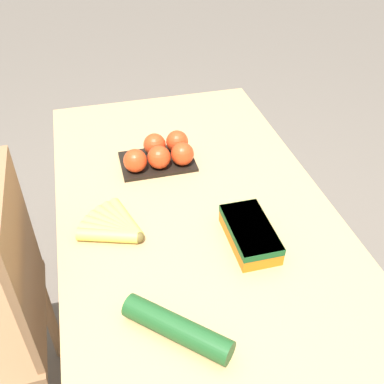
% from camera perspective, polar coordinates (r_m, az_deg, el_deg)
% --- Properties ---
extents(ground_plane, '(12.00, 12.00, 0.00)m').
position_cam_1_polar(ground_plane, '(1.85, 0.00, -18.52)').
color(ground_plane, '#665B51').
extents(dining_table, '(1.32, 0.77, 0.72)m').
position_cam_1_polar(dining_table, '(1.37, 0.00, -4.38)').
color(dining_table, tan).
rests_on(dining_table, ground_plane).
extents(banana_bunch, '(0.17, 0.17, 0.03)m').
position_cam_1_polar(banana_bunch, '(1.21, -9.66, -4.37)').
color(banana_bunch, brown).
rests_on(banana_bunch, dining_table).
extents(tomato_pack, '(0.16, 0.23, 0.08)m').
position_cam_1_polar(tomato_pack, '(1.43, -3.94, 4.95)').
color(tomato_pack, black).
rests_on(tomato_pack, dining_table).
extents(carrot_bag, '(0.20, 0.11, 0.05)m').
position_cam_1_polar(carrot_bag, '(1.16, 7.37, -5.13)').
color(carrot_bag, orange).
rests_on(carrot_bag, dining_table).
extents(cucumber_near, '(0.21, 0.21, 0.05)m').
position_cam_1_polar(cucumber_near, '(0.98, -1.92, -16.88)').
color(cucumber_near, '#1E5123').
rests_on(cucumber_near, dining_table).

